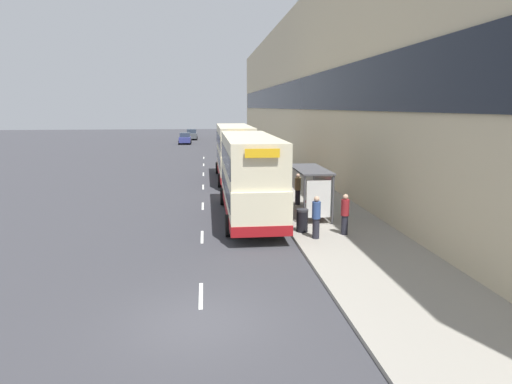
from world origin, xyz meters
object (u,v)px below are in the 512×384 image
Objects in this scene: pedestrian_1 at (316,217)px; car_0 at (192,135)px; pedestrian_at_shelter at (325,185)px; litter_bin at (302,220)px; car_1 at (232,152)px; car_2 at (185,138)px; bus_shelter at (314,184)px; double_decker_bus_near at (250,175)px; pedestrian_3 at (298,189)px; double_decker_bus_ahead at (234,151)px; pedestrian_2 at (345,214)px.

car_0 is at bearing 96.37° from pedestrian_1.
pedestrian_at_shelter reaches higher than litter_bin.
car_0 is 64.01m from pedestrian_1.
car_1 is 2.37× the size of pedestrian_at_shelter.
car_0 is at bearing -94.66° from car_2.
bus_shelter reaches higher than pedestrian_1.
double_decker_bus_near is at bearing 96.27° from car_2.
car_1 is at bearing 95.77° from pedestrian_3.
litter_bin is (-2.99, -7.37, -0.32)m from pedestrian_at_shelter.
double_decker_bus_near reaches higher than litter_bin.
double_decker_bus_ahead is 2.66× the size of car_1.
car_1 is at bearing 101.22° from pedestrian_at_shelter.
litter_bin is at bearing 96.15° from car_0.
double_decker_bus_ahead is at bearing 106.11° from pedestrian_3.
pedestrian_1 is at bearing -86.61° from car_1.
litter_bin is (-1.22, -2.84, -1.21)m from bus_shelter.
double_decker_bus_ahead reaches higher than car_2.
pedestrian_at_shelter is (5.04, -8.86, -1.29)m from double_decker_bus_ahead.
double_decker_bus_near is 49.84m from car_2.
car_0 is 9.66m from car_2.
car_2 is at bearing 85.34° from car_0.
pedestrian_3 is at bearing 94.95° from bus_shelter.
double_decker_bus_ahead reaches higher than litter_bin.
car_0 is at bearing 97.68° from pedestrian_2.
pedestrian_2 is at bearing -80.87° from bus_shelter.
pedestrian_1 is (2.42, -17.36, -1.19)m from double_decker_bus_ahead.
bus_shelter is at bearing -8.47° from double_decker_bus_near.
double_decker_bus_ahead is 2.46× the size of car_0.
double_decker_bus_near is at bearing 94.50° from car_0.
car_1 is (-2.69, 26.99, -0.99)m from bus_shelter.
bus_shelter reaches higher than pedestrian_2.
double_decker_bus_near is 5.22m from pedestrian_1.
car_2 is at bearing 96.27° from double_decker_bus_near.
double_decker_bus_ahead is 5.72× the size of pedestrian_2.
double_decker_bus_near reaches higher than car_0.
pedestrian_1 is (-0.85, -3.97, -0.78)m from bus_shelter.
car_0 is at bearing 100.01° from pedestrian_at_shelter.
bus_shelter is 3.36m from double_decker_bus_near.
pedestrian_1 is at bearing 96.37° from car_0.
double_decker_bus_near reaches higher than car_1.
litter_bin is (-0.37, 1.13, -0.42)m from pedestrian_1.
car_0 is 2.56× the size of pedestrian_at_shelter.
pedestrian_1 is 1.49m from pedestrian_2.
pedestrian_at_shelter is 2.56m from pedestrian_3.
double_decker_bus_ahead is at bearing 97.92° from pedestrian_1.
pedestrian_3 is 1.74× the size of litter_bin.
bus_shelter is 0.40× the size of double_decker_bus_ahead.
car_2 is 2.39× the size of pedestrian_at_shelter.
bus_shelter reaches higher than car_2.
double_decker_bus_near reaches higher than pedestrian_3.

